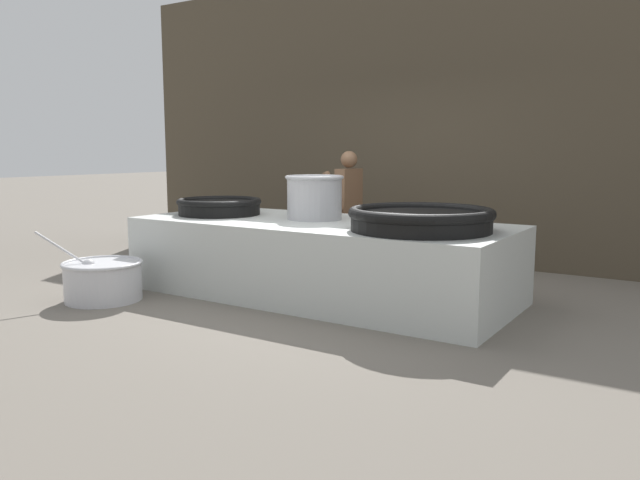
% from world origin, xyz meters
% --- Properties ---
extents(ground_plane, '(60.00, 60.00, 0.00)m').
position_xyz_m(ground_plane, '(0.00, 0.00, 0.00)').
color(ground_plane, slate).
extents(back_wall, '(9.85, 0.24, 3.97)m').
position_xyz_m(back_wall, '(0.00, 2.68, 1.99)').
color(back_wall, '#4C4233').
rests_on(back_wall, ground_plane).
extents(hearth_platform, '(3.94, 1.65, 0.78)m').
position_xyz_m(hearth_platform, '(0.00, 0.00, 0.39)').
color(hearth_platform, silver).
rests_on(hearth_platform, ground_plane).
extents(giant_wok_near, '(0.95, 0.95, 0.19)m').
position_xyz_m(giant_wok_near, '(-1.32, -0.06, 0.88)').
color(giant_wok_near, black).
rests_on(giant_wok_near, hearth_platform).
extents(giant_wok_far, '(1.32, 1.32, 0.21)m').
position_xyz_m(giant_wok_far, '(1.19, -0.15, 0.89)').
color(giant_wok_far, black).
rests_on(giant_wok_far, hearth_platform).
extents(stock_pot, '(0.62, 0.62, 0.46)m').
position_xyz_m(stock_pot, '(-0.15, 0.13, 1.02)').
color(stock_pot, '#B7B7BC').
rests_on(stock_pot, hearth_platform).
extents(cook, '(0.35, 0.54, 1.50)m').
position_xyz_m(cook, '(-0.47, 1.37, 0.81)').
color(cook, brown).
rests_on(cook, ground_plane).
extents(prep_bowl_vegetables, '(0.89, 0.81, 0.71)m').
position_xyz_m(prep_bowl_vegetables, '(-1.73, -1.37, 0.22)').
color(prep_bowl_vegetables, silver).
rests_on(prep_bowl_vegetables, ground_plane).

